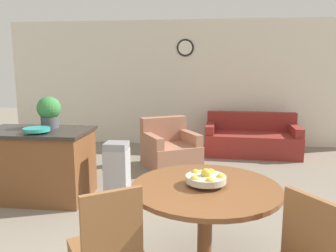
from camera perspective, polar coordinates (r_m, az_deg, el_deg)
name	(u,v)px	position (r m, az deg, el deg)	size (l,w,h in m)	color
wall_back	(188,83)	(7.24, 3.56, 7.41)	(8.00, 0.09, 2.70)	silver
dining_table	(205,207)	(2.63, 6.50, -13.80)	(1.15, 1.15, 0.76)	brown
dining_chair_near_left	(108,245)	(2.29, -10.46, -19.69)	(0.58, 0.58, 0.93)	brown
fruit_bowl	(206,178)	(2.55, 6.63, -9.05)	(0.31, 0.31, 0.14)	#B7B29E
kitchen_island	(38,164)	(4.55, -21.76, -6.15)	(1.36, 0.82, 0.89)	brown
teal_bowl	(37,130)	(4.21, -21.91, -0.60)	(0.31, 0.31, 0.06)	teal
potted_plant	(49,111)	(4.52, -20.00, 2.47)	(0.30, 0.30, 0.41)	#4C4C51
trash_bin	(117,172)	(4.22, -8.87, -7.87)	(0.29, 0.28, 0.75)	#9E9EA3
couch	(251,140)	(6.70, 14.30, -2.32)	(1.84, 1.06, 0.79)	maroon
armchair	(170,150)	(5.62, 0.32, -4.26)	(1.13, 1.14, 0.82)	#A87056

